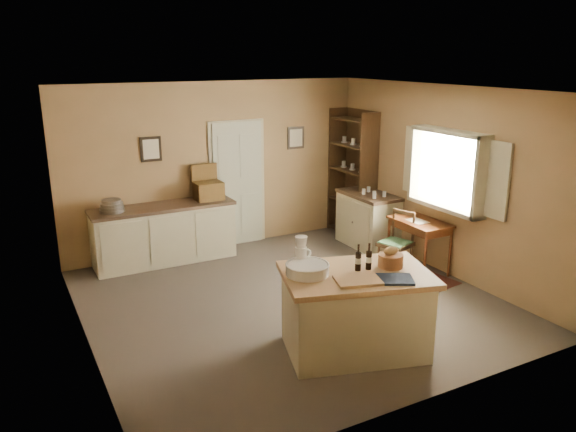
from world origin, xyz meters
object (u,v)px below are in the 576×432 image
work_island (354,310)px  sideboard (165,232)px  right_cabinet (368,219)px  desk_chair (395,244)px  shelving_unit (354,174)px  writing_desk (420,227)px

work_island → sideboard: size_ratio=0.81×
work_island → right_cabinet: (2.18, 2.77, -0.02)m
sideboard → desk_chair: bearing=-36.1°
desk_chair → shelving_unit: size_ratio=0.41×
sideboard → desk_chair: 3.48m
shelving_unit → right_cabinet: bearing=-103.5°
sideboard → right_cabinet: bearing=-15.0°
writing_desk → right_cabinet: 1.28m
right_cabinet → shelving_unit: size_ratio=0.50×
desk_chair → right_cabinet: right_cabinet is taller
sideboard → shelving_unit: (3.35, -0.20, 0.61)m
right_cabinet → shelving_unit: bearing=76.5°
right_cabinet → shelving_unit: (0.16, 0.66, 0.64)m
writing_desk → desk_chair: size_ratio=1.00×
writing_desk → shelving_unit: bearing=85.3°
right_cabinet → sideboard: bearing=165.0°
writing_desk → shelving_unit: size_ratio=0.41×
work_island → writing_desk: work_island is taller
sideboard → writing_desk: 3.84m
writing_desk → right_cabinet: (-0.00, 1.26, -0.21)m
right_cabinet → desk_chair: bearing=-107.6°
writing_desk → work_island: bearing=-145.4°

